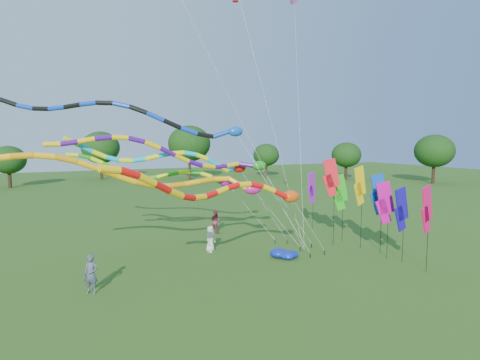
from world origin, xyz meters
name	(u,v)px	position (x,y,z in m)	size (l,w,h in m)	color
ground	(309,282)	(0.00, 0.00, 0.00)	(160.00, 160.00, 0.00)	#235416
tree_ring	(256,179)	(-4.71, -3.43, 5.50)	(119.45, 120.06, 9.46)	#382314
tube_kite_red	(238,191)	(-3.10, 1.44, 4.44)	(12.83, 4.53, 6.49)	black
tube_kite_orange	(172,179)	(-5.26, 4.95, 4.79)	(15.77, 1.12, 6.88)	black
tube_kite_purple	(189,156)	(-4.09, 5.51, 5.92)	(14.78, 1.42, 7.66)	black
tube_kite_blue	(147,119)	(-6.18, 6.39, 7.95)	(15.41, 6.42, 9.63)	black
tube_kite_cyan	(185,161)	(-4.14, 6.13, 5.65)	(13.03, 1.10, 7.44)	black
tube_kite_green	(172,175)	(-4.20, 8.57, 4.70)	(12.13, 3.24, 6.59)	black
banner_pole_magenta_a	(427,210)	(6.13, -1.44, 3.32)	(1.14, 0.36, 4.58)	black
banner_pole_blue_b	(378,194)	(6.59, 2.34, 3.60)	(1.15, 0.31, 4.86)	black
banner_pole_red	(331,178)	(5.22, 5.08, 4.40)	(1.09, 0.54, 5.68)	black
banner_pole_magenta_b	(385,203)	(6.11, 1.37, 3.26)	(1.11, 0.49, 4.52)	black
banner_pole_orange	(360,186)	(6.30, 3.62, 3.99)	(1.15, 0.30, 5.26)	black
banner_pole_violet	(312,188)	(6.96, 9.56, 3.18)	(1.10, 0.52, 4.44)	black
banner_pole_green	(340,192)	(6.41, 5.65, 3.33)	(1.09, 0.55, 4.59)	black
banner_pole_blue_a	(401,209)	(6.35, 0.37, 3.02)	(1.16, 0.20, 4.28)	black
blue_nylon_heap	(286,255)	(1.15, 3.88, 0.19)	(1.24, 1.59, 0.44)	#0C25A5
person_a	(211,239)	(-2.31, 7.00, 0.80)	(0.78, 0.51, 1.60)	beige
person_b	(91,274)	(-9.55, 3.05, 0.88)	(0.64, 0.42, 1.77)	#424A5D
person_c	(216,221)	(-0.13, 11.53, 0.86)	(0.83, 0.65, 1.72)	#8F3443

